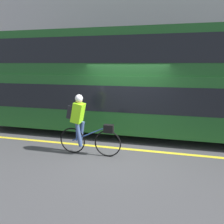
{
  "coord_description": "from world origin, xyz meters",
  "views": [
    {
      "loc": [
        1.18,
        -5.92,
        2.52
      ],
      "look_at": [
        -0.43,
        0.55,
        1.04
      ],
      "focal_mm": 35.0,
      "sensor_mm": 36.0,
      "label": 1
    }
  ],
  "objects": [
    {
      "name": "ground_plane",
      "position": [
        0.0,
        0.0,
        0.0
      ],
      "size": [
        80.0,
        80.0,
        0.0
      ],
      "primitive_type": "plane",
      "color": "#424244"
    },
    {
      "name": "street_sign_post",
      "position": [
        2.11,
        4.86,
        1.49
      ],
      "size": [
        0.36,
        0.09,
        2.45
      ],
      "color": "#59595B",
      "rests_on": "sidewalk_curb"
    },
    {
      "name": "cyclist_on_bike",
      "position": [
        -1.0,
        -0.47,
        0.91
      ],
      "size": [
        1.79,
        0.32,
        1.71
      ],
      "color": "black",
      "rests_on": "ground_plane"
    },
    {
      "name": "bus",
      "position": [
        0.29,
        1.8,
        1.99
      ],
      "size": [
        11.57,
        2.47,
        3.58
      ],
      "color": "black",
      "rests_on": "ground_plane"
    },
    {
      "name": "sidewalk_curb",
      "position": [
        0.0,
        4.97,
        0.06
      ],
      "size": [
        60.0,
        2.09,
        0.12
      ],
      "color": "gray",
      "rests_on": "ground_plane"
    },
    {
      "name": "building_facade",
      "position": [
        0.0,
        6.17,
        4.44
      ],
      "size": [
        60.0,
        0.3,
        8.87
      ],
      "color": "#9E9EA3",
      "rests_on": "ground_plane"
    },
    {
      "name": "road_center_line",
      "position": [
        0.0,
        0.18,
        0.0
      ],
      "size": [
        50.0,
        0.14,
        0.01
      ],
      "primitive_type": "cube",
      "color": "yellow",
      "rests_on": "ground_plane"
    }
  ]
}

